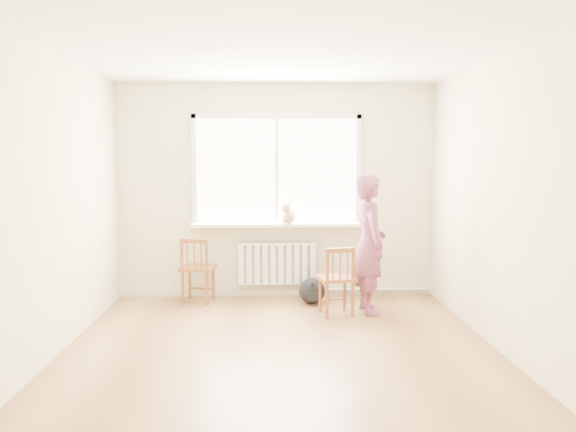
{
  "coord_description": "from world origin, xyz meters",
  "views": [
    {
      "loc": [
        -0.1,
        -4.85,
        1.75
      ],
      "look_at": [
        0.11,
        1.2,
        1.14
      ],
      "focal_mm": 35.0,
      "sensor_mm": 36.0,
      "label": 1
    }
  ],
  "objects": [
    {
      "name": "back_wall",
      "position": [
        0.0,
        2.25,
        1.35
      ],
      "size": [
        4.0,
        0.01,
        2.7
      ],
      "primitive_type": "cube",
      "color": "beige",
      "rests_on": "ground"
    },
    {
      "name": "floor",
      "position": [
        0.0,
        0.0,
        0.0
      ],
      "size": [
        4.5,
        4.5,
        0.0
      ],
      "primitive_type": "plane",
      "color": "olive",
      "rests_on": "ground"
    },
    {
      "name": "backpack",
      "position": [
        0.42,
        1.8,
        0.16
      ],
      "size": [
        0.33,
        0.25,
        0.32
      ],
      "primitive_type": "ellipsoid",
      "rotation": [
        0.0,
        0.0,
        0.05
      ],
      "color": "black",
      "rests_on": "floor"
    },
    {
      "name": "heating_pipe",
      "position": [
        1.25,
        2.19,
        0.08
      ],
      "size": [
        1.4,
        0.04,
        0.04
      ],
      "primitive_type": "cylinder",
      "rotation": [
        0.0,
        1.57,
        0.0
      ],
      "color": "silver",
      "rests_on": "back_wall"
    },
    {
      "name": "cat",
      "position": [
        0.14,
        2.05,
        1.07
      ],
      "size": [
        0.26,
        0.44,
        0.3
      ],
      "rotation": [
        0.0,
        0.0,
        -0.27
      ],
      "color": "beige",
      "rests_on": "windowsill"
    },
    {
      "name": "ceiling",
      "position": [
        0.0,
        0.0,
        2.7
      ],
      "size": [
        4.5,
        4.5,
        0.0
      ],
      "primitive_type": "plane",
      "rotation": [
        3.14,
        0.0,
        0.0
      ],
      "color": "white",
      "rests_on": "back_wall"
    },
    {
      "name": "windowsill",
      "position": [
        0.0,
        2.14,
        0.93
      ],
      "size": [
        2.15,
        0.22,
        0.04
      ],
      "primitive_type": "cube",
      "color": "white",
      "rests_on": "back_wall"
    },
    {
      "name": "window",
      "position": [
        0.0,
        2.22,
        1.66
      ],
      "size": [
        2.12,
        0.05,
        1.42
      ],
      "color": "white",
      "rests_on": "back_wall"
    },
    {
      "name": "radiator",
      "position": [
        0.0,
        2.16,
        0.44
      ],
      "size": [
        1.0,
        0.12,
        0.55
      ],
      "color": "white",
      "rests_on": "back_wall"
    },
    {
      "name": "chair_left",
      "position": [
        -0.98,
        1.9,
        0.41
      ],
      "size": [
        0.45,
        0.43,
        0.81
      ],
      "rotation": [
        0.0,
        0.0,
        2.99
      ],
      "color": "brown",
      "rests_on": "floor"
    },
    {
      "name": "chair_right",
      "position": [
        0.66,
        1.3,
        0.4
      ],
      "size": [
        0.45,
        0.43,
        0.78
      ],
      "rotation": [
        0.0,
        0.0,
        3.32
      ],
      "color": "brown",
      "rests_on": "floor"
    },
    {
      "name": "baseboard",
      "position": [
        0.0,
        2.23,
        0.04
      ],
      "size": [
        4.0,
        0.03,
        0.08
      ],
      "primitive_type": "cube",
      "color": "beige",
      "rests_on": "ground"
    },
    {
      "name": "person",
      "position": [
        1.04,
        1.42,
        0.79
      ],
      "size": [
        0.45,
        0.62,
        1.58
      ],
      "primitive_type": "imported",
      "rotation": [
        0.0,
        0.0,
        1.7
      ],
      "color": "#CC4454",
      "rests_on": "floor"
    }
  ]
}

